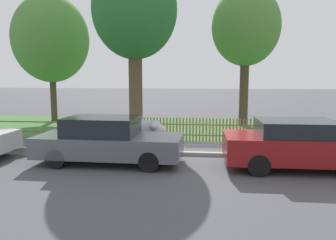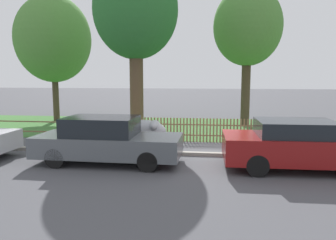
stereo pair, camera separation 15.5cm
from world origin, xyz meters
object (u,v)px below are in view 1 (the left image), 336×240
at_px(tree_mid_park, 246,28).
at_px(covered_motorcycle, 145,131).
at_px(parked_car_navy_estate, 107,140).
at_px(tree_behind_motorcycle, 135,12).
at_px(parked_car_red_compact, 302,144).
at_px(tree_nearest_kerb, 51,39).

bearing_deg(tree_mid_park, covered_motorcycle, -124.02).
distance_m(parked_car_navy_estate, tree_behind_motorcycle, 6.91).
bearing_deg(parked_car_red_compact, covered_motorcycle, 155.37).
relative_size(parked_car_navy_estate, parked_car_red_compact, 0.99).
xyz_separation_m(tree_nearest_kerb, tree_mid_park, (11.06, -0.54, 0.39)).
bearing_deg(parked_car_red_compact, tree_mid_park, 93.84).
relative_size(tree_nearest_kerb, tree_mid_park, 1.00).
xyz_separation_m(covered_motorcycle, tree_mid_park, (4.24, 6.27, 4.55)).
bearing_deg(covered_motorcycle, parked_car_red_compact, -21.46).
relative_size(parked_car_navy_estate, tree_mid_park, 0.61).
height_order(parked_car_navy_estate, tree_mid_park, tree_mid_park).
bearing_deg(tree_mid_park, tree_nearest_kerb, 177.20).
height_order(tree_behind_motorcycle, tree_mid_park, tree_behind_motorcycle).
relative_size(parked_car_red_compact, tree_behind_motorcycle, 0.59).
xyz_separation_m(parked_car_red_compact, tree_behind_motorcycle, (-5.94, 4.98, 4.75)).
distance_m(parked_car_navy_estate, tree_nearest_kerb, 11.59).
height_order(parked_car_red_compact, tree_behind_motorcycle, tree_behind_motorcycle).
xyz_separation_m(parked_car_red_compact, tree_nearest_kerb, (-11.81, 8.97, 4.08)).
bearing_deg(tree_nearest_kerb, tree_behind_motorcycle, -34.23).
xyz_separation_m(covered_motorcycle, tree_behind_motorcycle, (-0.96, 2.82, 4.83)).
bearing_deg(tree_nearest_kerb, parked_car_navy_estate, -56.06).
height_order(tree_nearest_kerb, tree_behind_motorcycle, tree_behind_motorcycle).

